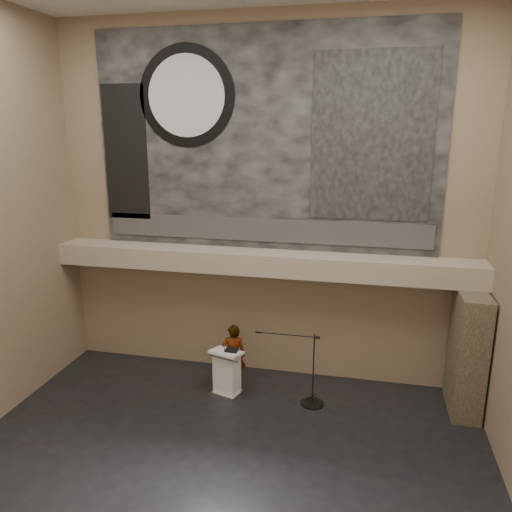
# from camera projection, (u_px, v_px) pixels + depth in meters

# --- Properties ---
(floor) EXTENTS (10.00, 10.00, 0.00)m
(floor) POSITION_uv_depth(u_px,v_px,m) (217.00, 471.00, 9.02)
(floor) COLOR black
(floor) RESTS_ON ground
(wall_back) EXTENTS (10.00, 0.02, 8.50)m
(wall_back) POSITION_uv_depth(u_px,v_px,m) (263.00, 204.00, 11.72)
(wall_back) COLOR #836F53
(wall_back) RESTS_ON floor
(wall_front) EXTENTS (10.00, 0.02, 8.50)m
(wall_front) POSITION_uv_depth(u_px,v_px,m) (67.00, 349.00, 4.17)
(wall_front) COLOR #836F53
(wall_front) RESTS_ON floor
(soffit) EXTENTS (10.00, 0.80, 0.50)m
(soffit) POSITION_uv_depth(u_px,v_px,m) (260.00, 262.00, 11.67)
(soffit) COLOR gray
(soffit) RESTS_ON wall_back
(sprinkler_left) EXTENTS (0.04, 0.04, 0.06)m
(sprinkler_left) POSITION_uv_depth(u_px,v_px,m) (195.00, 270.00, 12.03)
(sprinkler_left) COLOR #B2893D
(sprinkler_left) RESTS_ON soffit
(sprinkler_right) EXTENTS (0.04, 0.04, 0.06)m
(sprinkler_right) POSITION_uv_depth(u_px,v_px,m) (341.00, 279.00, 11.29)
(sprinkler_right) COLOR #B2893D
(sprinkler_right) RESTS_ON soffit
(banner) EXTENTS (8.00, 0.05, 5.00)m
(banner) POSITION_uv_depth(u_px,v_px,m) (263.00, 141.00, 11.32)
(banner) COLOR black
(banner) RESTS_ON wall_back
(banner_text_strip) EXTENTS (7.76, 0.02, 0.55)m
(banner_text_strip) POSITION_uv_depth(u_px,v_px,m) (263.00, 230.00, 11.80)
(banner_text_strip) COLOR #303030
(banner_text_strip) RESTS_ON banner
(banner_clock_rim) EXTENTS (2.30, 0.02, 2.30)m
(banner_clock_rim) POSITION_uv_depth(u_px,v_px,m) (186.00, 96.00, 11.41)
(banner_clock_rim) COLOR black
(banner_clock_rim) RESTS_ON banner
(banner_clock_face) EXTENTS (1.84, 0.02, 1.84)m
(banner_clock_face) POSITION_uv_depth(u_px,v_px,m) (186.00, 96.00, 11.39)
(banner_clock_face) COLOR silver
(banner_clock_face) RESTS_ON banner
(banner_building_print) EXTENTS (2.60, 0.02, 3.60)m
(banner_building_print) POSITION_uv_depth(u_px,v_px,m) (372.00, 137.00, 10.75)
(banner_building_print) COLOR black
(banner_building_print) RESTS_ON banner
(banner_brick_print) EXTENTS (1.10, 0.02, 3.20)m
(banner_brick_print) POSITION_uv_depth(u_px,v_px,m) (126.00, 153.00, 12.08)
(banner_brick_print) COLOR black
(banner_brick_print) RESTS_ON banner
(stone_pier) EXTENTS (0.60, 1.40, 2.70)m
(stone_pier) POSITION_uv_depth(u_px,v_px,m) (467.00, 352.00, 10.67)
(stone_pier) COLOR #3F3527
(stone_pier) RESTS_ON floor
(lectern) EXTENTS (0.80, 0.67, 1.13)m
(lectern) POSITION_uv_depth(u_px,v_px,m) (227.00, 373.00, 11.44)
(lectern) COLOR silver
(lectern) RESTS_ON floor
(binder) EXTENTS (0.29, 0.23, 0.04)m
(binder) POSITION_uv_depth(u_px,v_px,m) (231.00, 350.00, 11.28)
(binder) COLOR black
(binder) RESTS_ON lectern
(papers) EXTENTS (0.26, 0.32, 0.00)m
(papers) POSITION_uv_depth(u_px,v_px,m) (221.00, 351.00, 11.27)
(papers) COLOR silver
(papers) RESTS_ON lectern
(speaker_person) EXTENTS (0.66, 0.53, 1.57)m
(speaker_person) POSITION_uv_depth(u_px,v_px,m) (233.00, 356.00, 11.76)
(speaker_person) COLOR silver
(speaker_person) RESTS_ON floor
(mic_stand) EXTENTS (1.57, 0.52, 1.69)m
(mic_stand) POSITION_uv_depth(u_px,v_px,m) (310.00, 393.00, 11.13)
(mic_stand) COLOR black
(mic_stand) RESTS_ON floor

